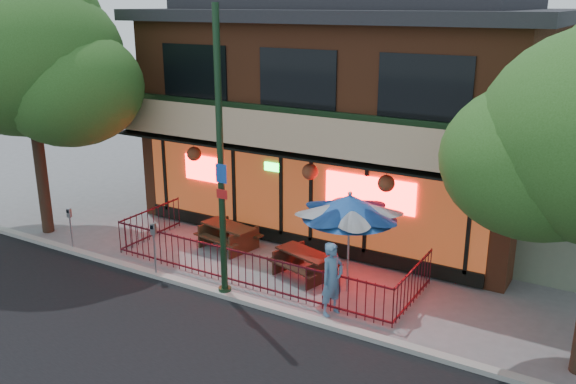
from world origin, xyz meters
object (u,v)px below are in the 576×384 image
Objects in this scene: parking_meter_far at (70,222)px; pedestrian at (332,279)px; street_tree_left at (30,50)px; street_light at (221,174)px; patio_umbrella at (350,207)px; picnic_table_left at (229,233)px; parking_meter_near at (154,241)px; picnic_table_right at (305,260)px.

pedestrian is at bearing 3.47° from parking_meter_far.
street_tree_left is at bearing 157.75° from parking_meter_far.
street_light is 3.21m from patio_umbrella.
picnic_table_left is (-1.73, 2.54, -2.68)m from street_light.
parking_meter_far is (-3.33, 0.08, -0.13)m from parking_meter_near.
street_tree_left is 6.13× the size of parking_meter_far.
street_tree_left is at bearing 170.63° from parking_meter_near.
parking_meter_near is (-4.93, -0.58, 0.13)m from pedestrian.
picnic_table_right is at bearing 7.85° from street_tree_left.
pedestrian is (1.54, -1.48, 0.43)m from picnic_table_right.
picnic_table_left is 4.60m from parking_meter_far.
picnic_table_right is (1.18, 1.98, -2.69)m from street_light.
street_light is at bearing 2.01° from parking_meter_near.
street_tree_left is 11.25m from pedestrian.
picnic_table_right is 2.26m from patio_umbrella.
street_light is at bearing -55.75° from picnic_table_left.
parking_meter_far reaches higher than picnic_table_right.
street_light is 5.33× the size of parking_meter_far.
picnic_table_left is 1.06× the size of pedestrian.
picnic_table_right is at bearing 31.27° from parking_meter_near.
street_tree_left is at bearing 105.94° from pedestrian.
parking_meter_near is (-3.39, -2.06, 0.56)m from picnic_table_right.
street_tree_left reaches higher than street_light.
street_tree_left is 10.61m from patio_umbrella.
parking_meter_far is at bearing 179.97° from street_light.
picnic_table_right is 1.07× the size of pedestrian.
pedestrian reaches higher than parking_meter_near.
patio_umbrella is 2.01× the size of parking_meter_far.
pedestrian is 1.18× the size of parking_meter_near.
street_tree_left is 3.05× the size of patio_umbrella.
parking_meter_far is at bearing -167.79° from patio_umbrella.
street_light is at bearing -120.79° from picnic_table_right.
picnic_table_right is (2.91, -0.56, -0.02)m from picnic_table_left.
street_tree_left reaches higher than parking_meter_far.
picnic_table_left is at bearing 169.44° from patio_umbrella.
street_light reaches higher than pedestrian.
street_tree_left is 4.23× the size of picnic_table_right.
street_light reaches higher than patio_umbrella.
parking_meter_near is 3.33m from parking_meter_far.
pedestrian is at bearing -43.71° from picnic_table_right.
picnic_table_left is at bearing 124.25° from street_light.
patio_umbrella is at bearing 12.21° from parking_meter_far.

